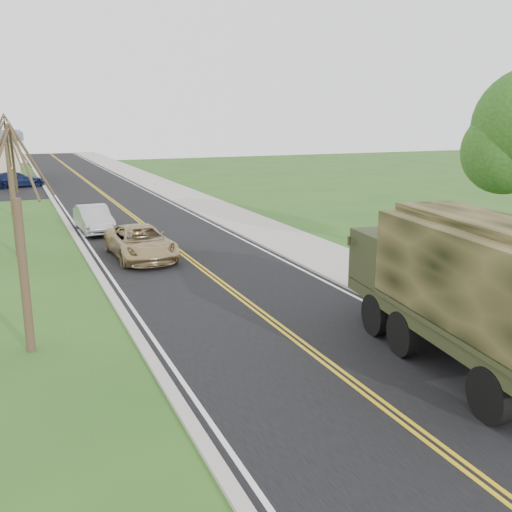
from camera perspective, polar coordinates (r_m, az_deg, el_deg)
road at (r=46.74m, az=-14.58°, el=5.69°), size 8.00×120.00×0.01m
curb_right at (r=47.55m, az=-9.63°, el=6.13°), size 0.30×120.00×0.12m
sidewalk_right at (r=47.99m, az=-7.59°, el=6.26°), size 3.20×120.00×0.10m
curb_left at (r=46.28m, az=-19.68°, el=5.31°), size 0.30×120.00×0.10m
bare_tree_a at (r=16.18m, az=-22.36°, el=-0.16°), size 1.93×2.26×6.08m
bare_tree_b at (r=28.02m, az=-23.08°, el=4.98°), size 1.83×2.14×5.73m
bare_tree_c at (r=39.92m, az=-23.44°, el=7.69°), size 2.04×2.39×6.42m
bare_tree_d at (r=51.90m, az=-23.58°, el=8.59°), size 1.88×2.20×5.91m
military_truck at (r=15.19m, az=20.48°, el=-2.33°), size 3.78×8.15×3.92m
suv_champagne at (r=26.11m, az=-11.47°, el=1.34°), size 2.59×5.35×1.47m
sedan_silver at (r=32.74m, az=-15.93°, el=3.58°), size 1.75×4.51×1.47m
lot_car_navy at (r=56.03m, az=-22.85°, el=7.05°), size 5.14×3.07×1.40m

